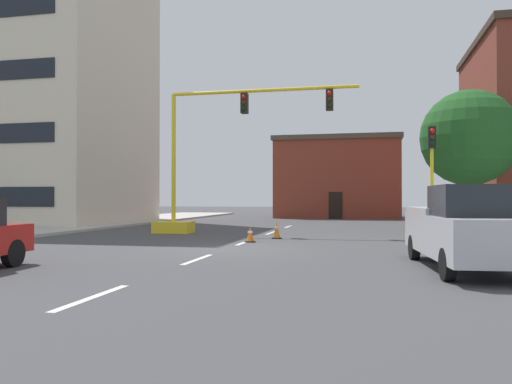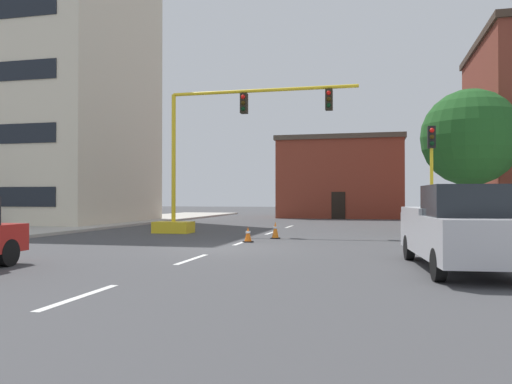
{
  "view_description": "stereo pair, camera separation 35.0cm",
  "coord_description": "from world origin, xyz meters",
  "px_view_note": "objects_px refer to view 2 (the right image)",
  "views": [
    {
      "loc": [
        4.6,
        -16.42,
        1.7
      ],
      "look_at": [
        -0.88,
        8.6,
        2.0
      ],
      "focal_mm": 35.75,
      "sensor_mm": 36.0,
      "label": 1
    },
    {
      "loc": [
        4.94,
        -16.34,
        1.7
      ],
      "look_at": [
        -0.88,
        8.6,
        2.0
      ],
      "focal_mm": 35.75,
      "sensor_mm": 36.0,
      "label": 2
    }
  ],
  "objects_px": {
    "traffic_signal_gantry": "(199,186)",
    "traffic_cone_roadside_a": "(248,235)",
    "traffic_light_pole_right": "(432,156)",
    "traffic_cone_roadside_b": "(275,230)",
    "pickup_truck_silver": "(461,229)",
    "tree_right_mid": "(470,138)"
  },
  "relations": [
    {
      "from": "traffic_light_pole_right",
      "to": "traffic_cone_roadside_b",
      "type": "xyz_separation_m",
      "value": [
        -6.45,
        -2.14,
        -3.17
      ]
    },
    {
      "from": "traffic_signal_gantry",
      "to": "pickup_truck_silver",
      "type": "distance_m",
      "value": 14.72
    },
    {
      "from": "traffic_light_pole_right",
      "to": "traffic_cone_roadside_b",
      "type": "height_order",
      "value": "traffic_light_pole_right"
    },
    {
      "from": "traffic_signal_gantry",
      "to": "traffic_cone_roadside_b",
      "type": "bearing_deg",
      "value": -28.78
    },
    {
      "from": "traffic_light_pole_right",
      "to": "tree_right_mid",
      "type": "distance_m",
      "value": 3.87
    },
    {
      "from": "tree_right_mid",
      "to": "pickup_truck_silver",
      "type": "distance_m",
      "value": 14.08
    },
    {
      "from": "traffic_light_pole_right",
      "to": "traffic_cone_roadside_a",
      "type": "bearing_deg",
      "value": -150.56
    },
    {
      "from": "traffic_signal_gantry",
      "to": "traffic_cone_roadside_b",
      "type": "xyz_separation_m",
      "value": [
        4.22,
        -2.32,
        -1.93
      ]
    },
    {
      "from": "traffic_cone_roadside_a",
      "to": "traffic_cone_roadside_b",
      "type": "relative_size",
      "value": 0.82
    },
    {
      "from": "traffic_light_pole_right",
      "to": "traffic_cone_roadside_a",
      "type": "relative_size",
      "value": 8.0
    },
    {
      "from": "pickup_truck_silver",
      "to": "traffic_cone_roadside_b",
      "type": "distance_m",
      "value": 10.17
    },
    {
      "from": "traffic_light_pole_right",
      "to": "tree_right_mid",
      "type": "relative_size",
      "value": 0.69
    },
    {
      "from": "traffic_signal_gantry",
      "to": "traffic_cone_roadside_a",
      "type": "xyz_separation_m",
      "value": [
        3.51,
        -4.22,
        -1.99
      ]
    },
    {
      "from": "traffic_light_pole_right",
      "to": "traffic_cone_roadside_a",
      "type": "xyz_separation_m",
      "value": [
        -7.16,
        -4.04,
        -3.23
      ]
    },
    {
      "from": "traffic_light_pole_right",
      "to": "tree_right_mid",
      "type": "bearing_deg",
      "value": 55.87
    },
    {
      "from": "tree_right_mid",
      "to": "traffic_light_pole_right",
      "type": "bearing_deg",
      "value": -124.13
    },
    {
      "from": "traffic_signal_gantry",
      "to": "traffic_cone_roadside_a",
      "type": "relative_size",
      "value": 16.31
    },
    {
      "from": "tree_right_mid",
      "to": "traffic_cone_roadside_a",
      "type": "xyz_separation_m",
      "value": [
        -9.24,
        -7.12,
        -4.31
      ]
    },
    {
      "from": "pickup_truck_silver",
      "to": "traffic_cone_roadside_b",
      "type": "height_order",
      "value": "pickup_truck_silver"
    },
    {
      "from": "traffic_signal_gantry",
      "to": "traffic_cone_roadside_b",
      "type": "relative_size",
      "value": 13.42
    },
    {
      "from": "traffic_light_pole_right",
      "to": "traffic_cone_roadside_a",
      "type": "distance_m",
      "value": 8.83
    },
    {
      "from": "traffic_light_pole_right",
      "to": "traffic_cone_roadside_b",
      "type": "distance_m",
      "value": 7.5
    }
  ]
}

